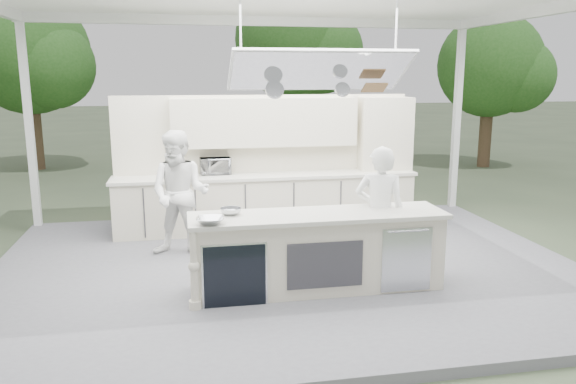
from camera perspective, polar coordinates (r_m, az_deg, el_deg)
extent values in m
plane|color=#48543A|center=(7.86, -0.01, -8.27)|extent=(90.00, 90.00, 0.00)
cube|color=slate|center=(7.84, -0.01, -7.86)|extent=(8.00, 6.00, 0.12)
cube|color=white|center=(11.47, 16.77, 7.08)|extent=(0.12, 0.12, 3.70)
cube|color=white|center=(10.49, -24.81, 6.10)|extent=(0.12, 0.12, 3.70)
cube|color=white|center=(10.28, -3.18, 16.94)|extent=(8.00, 0.12, 0.16)
cube|color=white|center=(9.02, 26.29, 16.51)|extent=(0.12, 6.00, 0.16)
cube|color=white|center=(6.54, 3.26, 12.25)|extent=(2.00, 0.71, 0.43)
cube|color=white|center=(6.54, 3.26, 12.25)|extent=(2.06, 0.76, 0.46)
cylinder|color=white|center=(6.41, -4.85, 16.49)|extent=(0.02, 0.02, 0.95)
cylinder|color=white|center=(6.84, 10.95, 16.02)|extent=(0.02, 0.02, 0.95)
cylinder|color=silver|center=(6.59, -1.37, 10.35)|extent=(0.22, 0.14, 0.21)
cylinder|color=silver|center=(6.72, 5.55, 10.32)|extent=(0.18, 0.12, 0.18)
cube|color=olive|center=(6.86, 8.77, 10.44)|extent=(0.28, 0.18, 0.12)
cube|color=beige|center=(6.88, 3.05, -6.22)|extent=(3.00, 0.70, 0.90)
cube|color=silver|center=(6.75, 3.10, -2.38)|extent=(3.10, 0.78, 0.05)
cylinder|color=beige|center=(6.36, -9.53, -7.80)|extent=(0.11, 0.11, 0.92)
cube|color=black|center=(6.41, -5.43, -8.48)|extent=(0.70, 0.04, 0.72)
cube|color=silver|center=(6.41, -5.43, -8.49)|extent=(0.74, 0.03, 0.72)
cube|color=#323136|center=(6.56, 3.80, -7.42)|extent=(0.90, 0.02, 0.55)
cube|color=silver|center=(6.87, 11.95, -6.76)|extent=(0.62, 0.02, 0.78)
cube|color=beige|center=(9.50, -2.16, -1.14)|extent=(5.00, 0.65, 0.90)
cube|color=silver|center=(9.40, -2.18, 1.68)|extent=(5.08, 0.72, 0.05)
cube|color=beige|center=(9.66, -2.46, 3.15)|extent=(5.00, 0.10, 2.25)
cube|color=beige|center=(9.45, -2.38, 7.08)|extent=(3.10, 0.38, 0.80)
cube|color=beige|center=(9.96, 9.78, 5.72)|extent=(0.90, 0.45, 1.30)
cube|color=olive|center=(9.96, 9.78, 5.72)|extent=(0.84, 0.40, 0.03)
cylinder|color=silver|center=(9.86, 9.41, 2.51)|extent=(0.20, 0.20, 0.12)
cylinder|color=black|center=(9.84, 9.44, 3.43)|extent=(0.17, 0.17, 0.20)
cylinder|color=black|center=(9.99, 11.29, 2.50)|extent=(0.16, 0.16, 0.10)
cone|color=black|center=(9.96, 11.33, 3.46)|extent=(0.14, 0.14, 0.24)
cylinder|color=#4B3625|center=(17.81, -24.25, 5.48)|extent=(0.36, 0.36, 2.10)
sphere|color=#366525|center=(17.74, -24.87, 12.67)|extent=(3.40, 3.40, 3.40)
sphere|color=#366525|center=(17.09, -22.93, 11.76)|extent=(2.38, 2.38, 2.38)
cylinder|color=#4B3625|center=(19.69, 0.59, 7.53)|extent=(0.36, 0.36, 2.45)
sphere|color=#366525|center=(19.67, 0.61, 15.18)|extent=(4.00, 4.00, 4.00)
sphere|color=#366525|center=(19.24, 3.38, 14.04)|extent=(2.80, 2.80, 2.80)
cylinder|color=#4B3625|center=(17.73, 19.40, 5.54)|extent=(0.36, 0.36, 1.92)
sphere|color=#366525|center=(17.65, 19.86, 12.04)|extent=(3.00, 3.00, 3.00)
sphere|color=#366525|center=(17.58, 22.25, 10.89)|extent=(2.10, 2.10, 2.10)
imported|color=white|center=(7.20, 9.29, -2.17)|extent=(0.73, 0.62, 1.72)
imported|color=white|center=(8.17, -10.91, -0.18)|extent=(1.06, 0.94, 1.82)
imported|color=silver|center=(9.46, -7.43, 2.67)|extent=(0.52, 0.37, 0.28)
imported|color=#B1B4B9|center=(6.31, -7.90, -2.90)|extent=(0.36, 0.36, 0.08)
imported|color=#B3B6BA|center=(6.71, -5.84, -1.96)|extent=(0.29, 0.29, 0.08)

